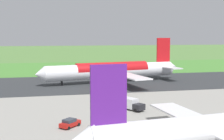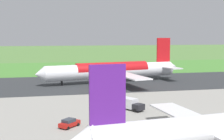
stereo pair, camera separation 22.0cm
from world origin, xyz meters
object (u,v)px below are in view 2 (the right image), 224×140
at_px(airliner_main, 113,70).
at_px(airliner_parked_mid, 223,127).
at_px(service_car_ops, 69,123).
at_px(no_stopping_sign, 83,66).
at_px(service_truck_baggage, 131,104).
at_px(traffic_cone_orange, 73,68).

bearing_deg(airliner_main, airliner_parked_mid, 90.81).
height_order(service_car_ops, no_stopping_sign, no_stopping_sign).
xyz_separation_m(airliner_main, no_stopping_sign, (5.08, -46.11, -2.64)).
xyz_separation_m(airliner_main, service_truck_baggage, (5.04, 41.56, -2.95)).
relative_size(airliner_main, service_truck_baggage, 8.80).
xyz_separation_m(service_car_ops, traffic_cone_orange, (-10.07, -102.66, -0.57)).
distance_m(airliner_parked_mid, service_car_ops, 26.87).
relative_size(airliner_parked_mid, traffic_cone_orange, 82.58).
bearing_deg(airliner_parked_mid, no_stopping_sign, -86.98).
distance_m(airliner_main, service_truck_baggage, 41.96).
xyz_separation_m(airliner_main, traffic_cone_orange, (9.67, -50.62, -4.08)).
height_order(airliner_parked_mid, traffic_cone_orange, airliner_parked_mid).
height_order(airliner_main, service_car_ops, airliner_main).
bearing_deg(service_car_ops, airliner_main, -110.77).
height_order(airliner_parked_mid, no_stopping_sign, airliner_parked_mid).
bearing_deg(traffic_cone_orange, service_truck_baggage, 92.88).
height_order(service_truck_baggage, service_car_ops, service_truck_baggage).
bearing_deg(service_truck_baggage, airliner_main, -96.91).
height_order(service_truck_baggage, traffic_cone_orange, service_truck_baggage).
height_order(airliner_parked_mid, service_truck_baggage, airliner_parked_mid).
xyz_separation_m(service_truck_baggage, traffic_cone_orange, (4.64, -92.17, -1.13)).
xyz_separation_m(airliner_parked_mid, no_stopping_sign, (6.06, -115.04, -1.91)).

